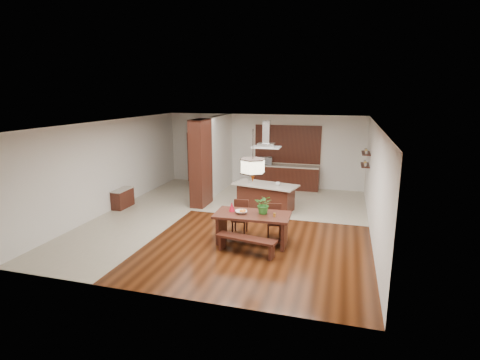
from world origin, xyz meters
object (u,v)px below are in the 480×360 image
(pendant_lantern, at_px, (253,156))
(dining_chair_right, at_px, (274,221))
(fruit_bowl, at_px, (241,212))
(range_hood, at_px, (267,134))
(foliage_plant, at_px, (264,204))
(dining_chair_left, at_px, (240,217))
(microwave, at_px, (266,161))
(kitchen_island, at_px, (265,196))
(hallway_console, at_px, (123,198))
(island_cup, at_px, (278,184))
(dining_table, at_px, (252,222))
(dining_bench, at_px, (246,246))

(pendant_lantern, bearing_deg, dining_chair_right, 52.55)
(fruit_bowl, xyz_separation_m, range_hood, (-0.00, 2.96, 1.65))
(dining_chair_right, relative_size, foliage_plant, 1.79)
(dining_chair_left, height_order, microwave, microwave)
(kitchen_island, xyz_separation_m, microwave, (-0.61, 2.83, 0.66))
(pendant_lantern, height_order, kitchen_island, pendant_lantern)
(hallway_console, height_order, dining_chair_left, dining_chair_left)
(dining_chair_right, xyz_separation_m, island_cup, (-0.32, 2.24, 0.47))
(fruit_bowl, height_order, microwave, microwave)
(island_cup, height_order, microwave, microwave)
(dining_chair_left, bearing_deg, foliage_plant, -34.63)
(pendant_lantern, xyz_separation_m, microwave, (-0.89, 5.73, -1.15))
(dining_table, height_order, microwave, microwave)
(pendant_lantern, height_order, island_cup, pendant_lantern)
(kitchen_island, height_order, range_hood, range_hood)
(dining_chair_left, relative_size, foliage_plant, 1.88)
(dining_bench, height_order, fruit_bowl, fruit_bowl)
(hallway_console, height_order, kitchen_island, kitchen_island)
(hallway_console, xyz_separation_m, dining_chair_left, (4.39, -1.20, 0.14))
(dining_bench, height_order, range_hood, range_hood)
(microwave, bearing_deg, dining_chair_left, -92.33)
(pendant_lantern, xyz_separation_m, foliage_plant, (0.27, 0.09, -1.22))
(dining_table, bearing_deg, dining_chair_right, 52.55)
(dining_bench, relative_size, pendant_lantern, 1.12)
(dining_bench, bearing_deg, dining_chair_right, 71.28)
(dining_chair_right, bearing_deg, pendant_lantern, -140.32)
(dining_chair_left, bearing_deg, range_hood, 81.96)
(dining_bench, distance_m, microwave, 6.53)
(hallway_console, bearing_deg, dining_bench, -26.47)
(dining_table, relative_size, foliage_plant, 3.94)
(pendant_lantern, distance_m, microwave, 5.91)
(dining_chair_right, bearing_deg, dining_chair_left, 168.97)
(dining_chair_left, xyz_separation_m, dining_chair_right, (0.94, 0.03, -0.02))
(pendant_lantern, bearing_deg, dining_bench, -88.16)
(dining_bench, xyz_separation_m, dining_chair_right, (0.43, 1.27, 0.23))
(foliage_plant, bearing_deg, dining_chair_left, 148.35)
(hallway_console, height_order, dining_table, dining_table)
(dining_table, xyz_separation_m, dining_bench, (0.02, -0.68, -0.37))
(range_hood, height_order, island_cup, range_hood)
(dining_table, bearing_deg, range_hood, 95.48)
(dining_table, relative_size, dining_chair_left, 2.10)
(hallway_console, xyz_separation_m, foliage_plant, (5.15, -1.67, 0.71))
(dining_chair_right, distance_m, range_hood, 3.17)
(dining_table, relative_size, microwave, 3.74)
(fruit_bowl, bearing_deg, island_cup, 81.88)
(dining_bench, xyz_separation_m, dining_chair_left, (-0.51, 1.24, 0.25))
(dining_table, xyz_separation_m, fruit_bowl, (-0.28, -0.05, 0.24))
(dining_bench, bearing_deg, range_hood, 94.79)
(hallway_console, height_order, fruit_bowl, fruit_bowl)
(pendant_lantern, bearing_deg, dining_chair_left, 131.13)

